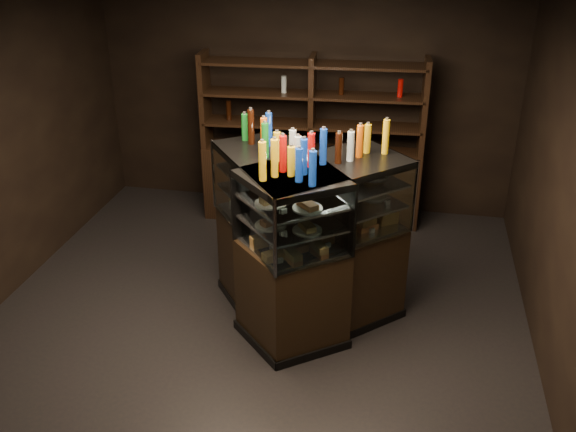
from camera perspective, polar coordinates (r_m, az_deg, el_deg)
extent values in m
plane|color=black|center=(6.23, -2.50, -8.28)|extent=(5.00, 5.00, 0.00)
cube|color=black|center=(7.85, 1.61, 11.29)|extent=(5.00, 0.02, 3.00)
cube|color=black|center=(3.45, -12.88, -10.81)|extent=(5.00, 0.02, 3.00)
cube|color=black|center=(5.52, 23.33, 2.38)|extent=(0.02, 5.00, 3.00)
cube|color=black|center=(5.81, 3.03, -5.69)|extent=(1.50, 1.48, 0.92)
cube|color=black|center=(6.05, 2.94, -9.07)|extent=(1.55, 1.53, 0.08)
cube|color=black|center=(5.32, 3.31, 4.23)|extent=(1.50, 1.48, 0.06)
cube|color=silver|center=(5.58, 3.15, -1.59)|extent=(1.42, 1.40, 0.02)
cube|color=silver|center=(5.48, 3.20, 0.41)|extent=(1.42, 1.40, 0.02)
cube|color=silver|center=(5.40, 3.25, 2.28)|extent=(1.42, 1.40, 0.02)
cube|color=white|center=(5.18, 5.56, -0.09)|extent=(1.02, 0.98, 0.65)
cylinder|color=silver|center=(5.61, 11.20, 1.68)|extent=(0.03, 0.03, 0.67)
cylinder|color=silver|center=(4.82, -1.15, -2.06)|extent=(0.03, 0.03, 0.67)
cube|color=black|center=(5.90, -0.74, -5.12)|extent=(1.40, 1.55, 0.92)
cube|color=black|center=(6.13, -0.72, -8.48)|extent=(1.44, 1.60, 0.08)
cube|color=black|center=(5.41, -0.81, 4.68)|extent=(1.40, 1.55, 0.06)
cube|color=silver|center=(5.67, -0.77, -1.06)|extent=(1.32, 1.47, 0.02)
cube|color=silver|center=(5.57, -0.78, 0.91)|extent=(1.32, 1.47, 0.02)
cube|color=silver|center=(5.49, -0.79, 2.75)|extent=(1.32, 1.47, 0.02)
cube|color=white|center=(5.40, -4.29, 1.15)|extent=(0.84, 1.14, 0.65)
cylinder|color=silver|center=(4.82, -1.15, -2.06)|extent=(0.03, 0.03, 0.67)
cylinder|color=silver|center=(6.02, -6.63, 3.76)|extent=(0.03, 0.03, 0.67)
cube|color=#C57546|center=(5.25, -1.89, -3.01)|extent=(0.19, 0.19, 0.06)
cube|color=#C57546|center=(5.36, 0.28, -2.34)|extent=(0.19, 0.19, 0.06)
cube|color=#C57546|center=(5.47, 2.36, -1.70)|extent=(0.19, 0.19, 0.06)
cube|color=#C57546|center=(5.60, 4.35, -1.08)|extent=(0.19, 0.19, 0.06)
cube|color=#C57546|center=(5.73, 6.25, -0.48)|extent=(0.19, 0.19, 0.06)
cube|color=#C57546|center=(5.87, 8.07, 0.08)|extent=(0.19, 0.19, 0.06)
cylinder|color=white|center=(5.21, -1.59, -0.81)|extent=(0.24, 0.24, 0.02)
cube|color=#C57546|center=(5.19, -1.60, -0.47)|extent=(0.18, 0.18, 0.05)
cylinder|color=white|center=(5.47, 3.21, 0.58)|extent=(0.24, 0.24, 0.02)
cube|color=#C57546|center=(5.46, 3.22, 0.90)|extent=(0.18, 0.18, 0.05)
cylinder|color=white|center=(5.77, 7.54, 1.83)|extent=(0.24, 0.24, 0.02)
cube|color=#C57546|center=(5.76, 7.56, 2.14)|extent=(0.18, 0.18, 0.05)
cylinder|color=white|center=(5.12, -1.62, 1.13)|extent=(0.24, 0.24, 0.02)
cube|color=#C57546|center=(5.11, -1.63, 1.49)|extent=(0.18, 0.18, 0.05)
cylinder|color=white|center=(5.39, 3.26, 2.45)|extent=(0.24, 0.24, 0.02)
cube|color=#C57546|center=(5.38, 3.27, 2.78)|extent=(0.18, 0.18, 0.05)
cylinder|color=white|center=(5.70, 7.65, 3.61)|extent=(0.24, 0.24, 0.02)
cube|color=#C57546|center=(5.68, 7.67, 3.93)|extent=(0.18, 0.18, 0.05)
cube|color=#C57546|center=(6.13, -3.35, 1.50)|extent=(0.18, 0.20, 0.06)
cube|color=#C57546|center=(5.93, -2.50, 0.63)|extent=(0.18, 0.20, 0.06)
cube|color=#C57546|center=(5.73, -1.58, -0.30)|extent=(0.18, 0.20, 0.06)
cube|color=#C57546|center=(5.54, -0.60, -1.30)|extent=(0.18, 0.20, 0.06)
cube|color=#C57546|center=(5.35, 0.45, -2.37)|extent=(0.18, 0.20, 0.06)
cube|color=#C57546|center=(5.17, 1.58, -3.51)|extent=(0.18, 0.20, 0.06)
cylinder|color=white|center=(6.01, -2.89, 3.06)|extent=(0.24, 0.24, 0.02)
cube|color=#C57546|center=(6.00, -2.90, 3.36)|extent=(0.17, 0.19, 0.05)
cylinder|color=white|center=(5.56, -0.78, 1.08)|extent=(0.24, 0.24, 0.02)
cube|color=#C57546|center=(5.55, -0.79, 1.40)|extent=(0.17, 0.19, 0.05)
cylinder|color=white|center=(5.13, 1.68, -1.24)|extent=(0.24, 0.24, 0.02)
cube|color=#C57546|center=(5.11, 1.69, -0.90)|extent=(0.17, 0.19, 0.05)
cylinder|color=white|center=(5.94, -2.93, 4.78)|extent=(0.24, 0.24, 0.02)
cube|color=#C57546|center=(5.93, -2.94, 5.09)|extent=(0.17, 0.19, 0.05)
cylinder|color=white|center=(5.48, -0.80, 2.92)|extent=(0.24, 0.24, 0.02)
cube|color=#C57546|center=(5.47, -0.80, 3.25)|extent=(0.17, 0.19, 0.05)
cylinder|color=white|center=(5.04, 1.71, 0.72)|extent=(0.24, 0.24, 0.02)
cube|color=#C57546|center=(5.03, 1.72, 1.07)|extent=(0.17, 0.19, 0.05)
cylinder|color=black|center=(4.95, -2.23, 4.66)|extent=(0.06, 0.06, 0.28)
cylinder|color=silver|center=(4.90, -2.26, 6.29)|extent=(0.03, 0.03, 0.02)
cylinder|color=#0F38B2|center=(5.01, -1.06, 4.93)|extent=(0.06, 0.06, 0.28)
cylinder|color=silver|center=(4.96, -1.08, 6.54)|extent=(0.03, 0.03, 0.02)
cylinder|color=#B20C0A|center=(5.07, 0.08, 5.20)|extent=(0.06, 0.06, 0.28)
cylinder|color=silver|center=(5.02, 0.08, 6.79)|extent=(0.03, 0.03, 0.02)
cylinder|color=#D8590A|center=(5.13, 1.20, 5.45)|extent=(0.06, 0.06, 0.28)
cylinder|color=silver|center=(5.08, 1.21, 7.03)|extent=(0.03, 0.03, 0.02)
cylinder|color=#147223|center=(5.19, 2.29, 5.70)|extent=(0.06, 0.06, 0.28)
cylinder|color=silver|center=(5.14, 2.32, 7.27)|extent=(0.03, 0.03, 0.02)
cylinder|color=yellow|center=(5.26, 3.36, 5.94)|extent=(0.06, 0.06, 0.28)
cylinder|color=silver|center=(5.21, 3.40, 7.49)|extent=(0.03, 0.03, 0.02)
cylinder|color=silver|center=(5.32, 4.40, 6.18)|extent=(0.06, 0.06, 0.28)
cylinder|color=silver|center=(5.27, 4.45, 7.71)|extent=(0.03, 0.03, 0.02)
cylinder|color=black|center=(5.39, 5.41, 6.40)|extent=(0.06, 0.06, 0.28)
cylinder|color=silver|center=(5.34, 5.48, 7.91)|extent=(0.03, 0.03, 0.02)
cylinder|color=#0F38B2|center=(5.46, 6.40, 6.62)|extent=(0.06, 0.06, 0.28)
cylinder|color=silver|center=(5.41, 6.48, 8.11)|extent=(0.03, 0.03, 0.02)
cylinder|color=#B20C0A|center=(5.53, 7.37, 6.83)|extent=(0.06, 0.06, 0.28)
cylinder|color=silver|center=(5.49, 7.46, 8.31)|extent=(0.03, 0.03, 0.02)
cylinder|color=#D8590A|center=(5.61, 8.31, 7.03)|extent=(0.06, 0.06, 0.28)
cylinder|color=silver|center=(5.56, 8.41, 8.49)|extent=(0.03, 0.03, 0.02)
cylinder|color=black|center=(5.87, -3.22, 8.16)|extent=(0.06, 0.06, 0.28)
cylinder|color=silver|center=(5.82, -3.26, 9.56)|extent=(0.03, 0.03, 0.02)
cylinder|color=#0F38B2|center=(5.76, -2.78, 7.82)|extent=(0.06, 0.06, 0.28)
cylinder|color=silver|center=(5.72, -2.81, 9.25)|extent=(0.03, 0.03, 0.02)
cylinder|color=#B20C0A|center=(5.66, -2.31, 7.48)|extent=(0.06, 0.06, 0.28)
cylinder|color=silver|center=(5.61, -2.34, 8.93)|extent=(0.03, 0.03, 0.02)
cylinder|color=#D8590A|center=(5.56, -1.83, 7.12)|extent=(0.06, 0.06, 0.28)
cylinder|color=silver|center=(5.51, -1.85, 8.60)|extent=(0.03, 0.03, 0.02)
cylinder|color=#147223|center=(5.45, -1.33, 6.75)|extent=(0.06, 0.06, 0.28)
cylinder|color=silver|center=(5.41, -1.35, 8.25)|extent=(0.03, 0.03, 0.02)
cylinder|color=yellow|center=(5.35, -0.82, 6.37)|extent=(0.06, 0.06, 0.28)
cylinder|color=silver|center=(5.30, -0.83, 7.89)|extent=(0.03, 0.03, 0.02)
cylinder|color=silver|center=(5.25, -0.28, 5.97)|extent=(0.06, 0.06, 0.28)
cylinder|color=silver|center=(5.20, -0.29, 7.52)|extent=(0.03, 0.03, 0.02)
cylinder|color=black|center=(5.15, 0.27, 5.55)|extent=(0.06, 0.06, 0.28)
cylinder|color=silver|center=(5.10, 0.27, 7.13)|extent=(0.03, 0.03, 0.02)
cylinder|color=#0F38B2|center=(5.05, 0.85, 5.12)|extent=(0.06, 0.06, 0.28)
cylinder|color=silver|center=(5.00, 0.86, 6.72)|extent=(0.03, 0.03, 0.02)
cylinder|color=#B20C0A|center=(4.95, 1.44, 4.66)|extent=(0.06, 0.06, 0.28)
cylinder|color=silver|center=(4.90, 1.46, 6.29)|extent=(0.03, 0.03, 0.02)
cylinder|color=#D8590A|center=(4.85, 2.06, 4.19)|extent=(0.06, 0.06, 0.28)
cylinder|color=silver|center=(4.80, 2.09, 5.85)|extent=(0.03, 0.03, 0.02)
cylinder|color=black|center=(7.02, 8.30, -3.40)|extent=(0.23, 0.23, 0.18)
cone|color=#175323|center=(6.86, 8.48, -0.99)|extent=(0.35, 0.35, 0.49)
cone|color=#175323|center=(6.79, 8.57, 0.22)|extent=(0.27, 0.27, 0.34)
cube|color=black|center=(7.75, 2.04, 2.86)|extent=(2.59, 0.57, 0.90)
cube|color=black|center=(7.63, -7.40, 10.25)|extent=(0.08, 0.38, 1.10)
cube|color=black|center=(7.41, 2.17, 9.96)|extent=(0.08, 0.38, 1.10)
cube|color=black|center=(7.40, 12.00, 9.39)|extent=(0.08, 0.38, 1.10)
cube|color=black|center=(7.48, 2.13, 8.13)|extent=(2.53, 0.53, 0.03)
cube|color=black|center=(7.38, 2.18, 10.71)|extent=(2.53, 0.53, 0.03)
cube|color=black|center=(7.30, 2.23, 13.36)|extent=(2.53, 0.53, 0.03)
cylinder|color=black|center=(7.60, -5.29, 9.31)|extent=(0.06, 0.06, 0.22)
cylinder|color=#0F38B2|center=(7.48, -0.36, 9.15)|extent=(0.06, 0.06, 0.22)
cylinder|color=#B20C0A|center=(7.42, 4.68, 8.92)|extent=(0.06, 0.06, 0.22)
cylinder|color=#D8590A|center=(7.42, 9.75, 8.62)|extent=(0.06, 0.06, 0.22)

